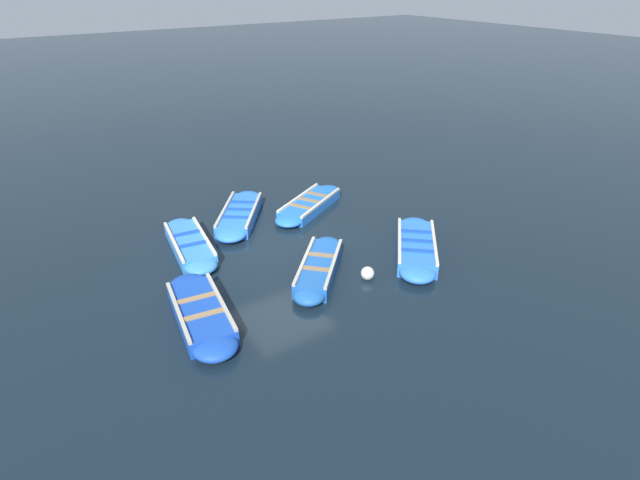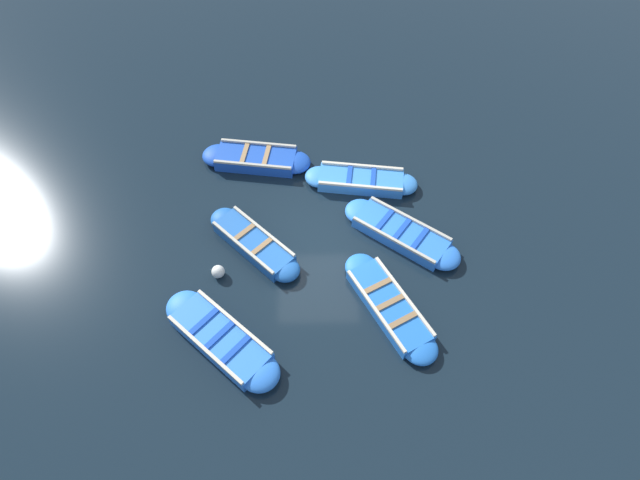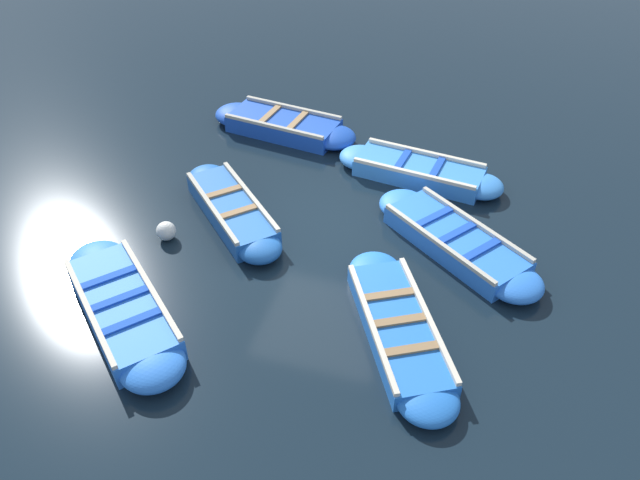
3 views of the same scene
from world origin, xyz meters
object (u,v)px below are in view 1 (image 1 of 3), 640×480
Objects in this scene: boat_broadside at (310,205)px; buoy_orange_near at (368,273)px; boat_centre at (240,215)px; boat_near_quay at (319,268)px; boat_end_of_row at (190,244)px; boat_inner_gap at (416,247)px; boat_outer_right at (201,313)px.

boat_broadside reaches higher than buoy_orange_near.
boat_near_quay reaches higher than boat_centre.
boat_inner_gap is (5.11, -3.69, 0.03)m from boat_end_of_row.
boat_near_quay is at bearing 167.77° from boat_inner_gap.
boat_broadside is at bearing 5.61° from boat_end_of_row.
boat_end_of_row is 0.99× the size of boat_outer_right.
boat_outer_right is (-5.23, -3.62, 0.03)m from boat_broadside.
boat_end_of_row is at bearing 126.71° from boat_near_quay.
boat_inner_gap is at bearing -4.60° from boat_outer_right.
boat_centre is (2.01, 0.97, 0.00)m from boat_end_of_row.
boat_inner_gap is (3.10, -4.66, 0.02)m from boat_centre.
boat_end_of_row reaches higher than buoy_orange_near.
boat_inner_gap is 6.10m from boat_outer_right.
boat_centre is 0.97× the size of boat_broadside.
boat_near_quay is at bearing -53.29° from boat_end_of_row.
boat_centre is 5.07m from buoy_orange_near.
boat_broadside is 10.05× the size of buoy_orange_near.
boat_near_quay is 1.25m from buoy_orange_near.
boat_centre is 9.76× the size of buoy_orange_near.
boat_outer_right is at bearing -145.32° from boat_broadside.
boat_inner_gap is at bearing -35.82° from boat_end_of_row.
boat_centre is 1.19× the size of boat_near_quay.
buoy_orange_near is at bearing -103.86° from boat_broadside.
boat_near_quay is 3.26m from boat_outer_right.
boat_near_quay is 0.81× the size of boat_outer_right.
buoy_orange_near is (0.89, -0.88, -0.01)m from boat_near_quay.
boat_broadside is at bearing -13.80° from boat_centre.
boat_end_of_row is at bearing -154.15° from boat_centre.
boat_near_quay reaches higher than boat_end_of_row.
buoy_orange_near is (-1.08, -4.38, 0.02)m from boat_broadside.
boat_end_of_row is 3.34m from boat_outer_right.
boat_centre is at bearing 54.52° from boat_outer_right.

